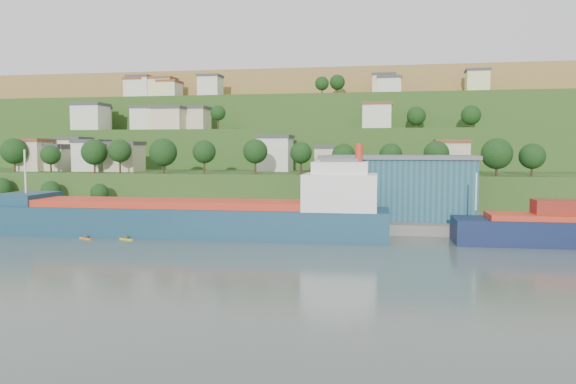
# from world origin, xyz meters

# --- Properties ---
(ground) EXTENTS (500.00, 500.00, 0.00)m
(ground) POSITION_xyz_m (0.00, 0.00, 0.00)
(ground) COLOR #43524E
(ground) RESTS_ON ground
(quay) EXTENTS (220.00, 26.00, 4.00)m
(quay) POSITION_xyz_m (20.00, 28.00, 0.00)
(quay) COLOR slate
(quay) RESTS_ON ground
(hillside) EXTENTS (360.00, 211.28, 96.00)m
(hillside) POSITION_xyz_m (-0.08, 168.68, 0.09)
(hillside) COLOR #284719
(hillside) RESTS_ON ground
(cargo_ship_near) EXTENTS (74.87, 13.38, 19.19)m
(cargo_ship_near) POSITION_xyz_m (-0.90, 8.71, 3.06)
(cargo_ship_near) COLOR #133A49
(cargo_ship_near) RESTS_ON ground
(warehouse) EXTENTS (31.38, 19.63, 12.80)m
(warehouse) POSITION_xyz_m (35.57, 28.54, 8.43)
(warehouse) COLOR navy
(warehouse) RESTS_ON quay
(dinghy) EXTENTS (4.28, 2.54, 0.80)m
(dinghy) POSITION_xyz_m (-42.78, 20.52, 1.60)
(dinghy) COLOR silver
(dinghy) RESTS_ON pebble_beach
(kayak_orange) EXTENTS (2.81, 1.64, 0.72)m
(kayak_orange) POSITION_xyz_m (-19.61, 1.34, 0.21)
(kayak_orange) COLOR orange
(kayak_orange) RESTS_ON ground
(kayak_yellow) EXTENTS (2.98, 1.56, 0.75)m
(kayak_yellow) POSITION_xyz_m (-11.95, 1.77, 0.22)
(kayak_yellow) COLOR gold
(kayak_yellow) RESTS_ON ground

